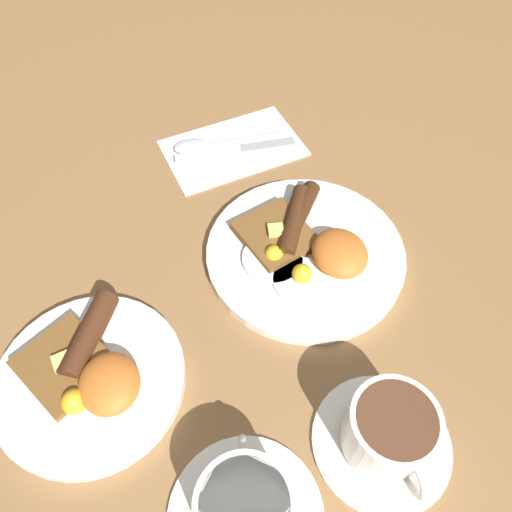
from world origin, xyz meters
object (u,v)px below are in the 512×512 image
(breakfast_plate_near, at_px, (305,250))
(spoon, at_px, (202,144))
(breakfast_plate_far, at_px, (90,376))
(teacup_near, at_px, (388,434))
(knife, at_px, (242,149))
(teacup_far, at_px, (245,510))

(breakfast_plate_near, bearing_deg, spoon, 15.29)
(breakfast_plate_far, bearing_deg, teacup_near, -122.19)
(breakfast_plate_near, distance_m, spoon, 0.26)
(teacup_near, bearing_deg, breakfast_plate_near, -4.75)
(breakfast_plate_near, distance_m, knife, 0.22)
(breakfast_plate_far, bearing_deg, breakfast_plate_near, -74.68)
(breakfast_plate_near, distance_m, teacup_near, 0.25)
(breakfast_plate_near, distance_m, teacup_far, 0.32)
(spoon, bearing_deg, teacup_far, 83.79)
(breakfast_plate_near, xyz_separation_m, teacup_far, (-0.26, 0.17, 0.02))
(breakfast_plate_near, distance_m, breakfast_plate_far, 0.30)
(teacup_far, bearing_deg, breakfast_plate_near, -33.44)
(breakfast_plate_near, xyz_separation_m, breakfast_plate_far, (-0.08, 0.29, 0.00))
(teacup_near, relative_size, spoon, 0.80)
(breakfast_plate_far, bearing_deg, teacup_far, -148.00)
(breakfast_plate_near, relative_size, knife, 1.37)
(breakfast_plate_near, xyz_separation_m, teacup_near, (-0.25, 0.02, 0.02))
(spoon, bearing_deg, breakfast_plate_near, 110.84)
(knife, xyz_separation_m, spoon, (0.03, 0.06, 0.00))
(breakfast_plate_far, height_order, knife, breakfast_plate_far)
(breakfast_plate_near, xyz_separation_m, knife, (0.22, 0.01, -0.01))
(knife, distance_m, spoon, 0.06)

